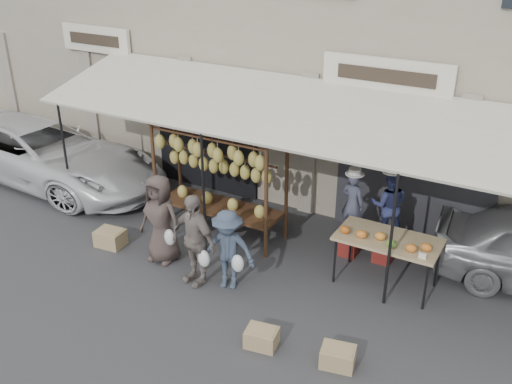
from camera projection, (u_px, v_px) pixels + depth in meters
ground_plane at (217, 294)px, 9.52m from camera, size 90.00×90.00×0.00m
shophouse at (368, 17)px, 13.05m from camera, size 24.00×6.15×7.30m
awning at (283, 110)px, 10.20m from camera, size 10.00×2.35×2.92m
banana_rack at (217, 160)px, 10.73m from camera, size 2.60×0.90×2.24m
produce_table at (388, 241)px, 9.38m from camera, size 1.70×0.90×1.04m
vendor_left at (352, 204)px, 10.20m from camera, size 0.50×0.39×1.22m
vendor_right at (389, 205)px, 9.97m from camera, size 0.77×0.68×1.33m
customer_left at (161, 219)px, 10.14m from camera, size 0.82×0.54×1.67m
customer_mid at (194, 239)px, 9.51m from camera, size 1.04×0.62×1.65m
customer_right at (228, 250)px, 9.42m from camera, size 1.03×0.76×1.43m
stool_left at (349, 244)px, 10.56m from camera, size 0.36×0.36×0.45m
stool_right at (384, 249)px, 10.35m from camera, size 0.37×0.37×0.48m
crate_near_a at (262, 338)px, 8.31m from camera, size 0.51×0.42×0.27m
crate_near_b at (338, 357)px, 7.93m from camera, size 0.53×0.45×0.28m
crate_far at (110, 238)px, 10.89m from camera, size 0.57×0.45×0.32m
van at (35, 137)px, 13.50m from camera, size 4.91×2.43×2.01m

